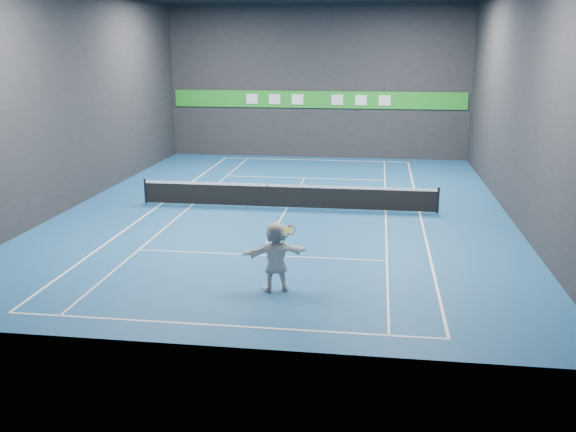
# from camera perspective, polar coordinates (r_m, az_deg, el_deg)

# --- Properties ---
(ground) EXTENTS (26.00, 26.00, 0.00)m
(ground) POSITION_cam_1_polar(r_m,az_deg,el_deg) (27.01, -0.07, 0.73)
(ground) COLOR navy
(ground) RESTS_ON ground
(wall_back) EXTENTS (18.00, 0.10, 9.00)m
(wall_back) POSITION_cam_1_polar(r_m,az_deg,el_deg) (39.17, 2.66, 11.77)
(wall_back) COLOR #232326
(wall_back) RESTS_ON ground
(wall_front) EXTENTS (18.00, 0.10, 9.00)m
(wall_front) POSITION_cam_1_polar(r_m,az_deg,el_deg) (13.61, -7.84, 5.90)
(wall_front) COLOR #232326
(wall_front) RESTS_ON ground
(wall_left) EXTENTS (0.10, 26.00, 9.00)m
(wall_left) POSITION_cam_1_polar(r_m,az_deg,el_deg) (28.95, -18.29, 9.97)
(wall_left) COLOR #232326
(wall_left) RESTS_ON ground
(wall_right) EXTENTS (0.10, 26.00, 9.00)m
(wall_right) POSITION_cam_1_polar(r_m,az_deg,el_deg) (26.56, 19.81, 9.47)
(wall_right) COLOR #232326
(wall_right) RESTS_ON ground
(baseline_near) EXTENTS (10.98, 0.08, 0.01)m
(baseline_near) POSITION_cam_1_polar(r_m,az_deg,el_deg) (15.94, -6.18, -9.63)
(baseline_near) COLOR white
(baseline_near) RESTS_ON ground
(baseline_far) EXTENTS (10.98, 0.08, 0.01)m
(baseline_far) POSITION_cam_1_polar(r_m,az_deg,el_deg) (38.57, 2.42, 4.99)
(baseline_far) COLOR white
(baseline_far) RESTS_ON ground
(sideline_doubles_left) EXTENTS (0.08, 23.78, 0.01)m
(sideline_doubles_left) POSITION_cam_1_polar(r_m,az_deg,el_deg) (28.29, -11.15, 1.10)
(sideline_doubles_left) COLOR white
(sideline_doubles_left) RESTS_ON ground
(sideline_doubles_right) EXTENTS (0.08, 23.78, 0.01)m
(sideline_doubles_right) POSITION_cam_1_polar(r_m,az_deg,el_deg) (26.82, 11.62, 0.32)
(sideline_doubles_right) COLOR white
(sideline_doubles_right) RESTS_ON ground
(sideline_singles_left) EXTENTS (0.06, 23.78, 0.01)m
(sideline_singles_left) POSITION_cam_1_polar(r_m,az_deg,el_deg) (27.87, -8.47, 1.01)
(sideline_singles_left) COLOR white
(sideline_singles_left) RESTS_ON ground
(sideline_singles_right) EXTENTS (0.06, 23.78, 0.01)m
(sideline_singles_right) POSITION_cam_1_polar(r_m,az_deg,el_deg) (26.76, 8.67, 0.43)
(sideline_singles_right) COLOR white
(sideline_singles_right) RESTS_ON ground
(service_line_near) EXTENTS (8.23, 0.06, 0.01)m
(service_line_near) POSITION_cam_1_polar(r_m,az_deg,el_deg) (20.94, -2.54, -3.49)
(service_line_near) COLOR white
(service_line_near) RESTS_ON ground
(service_line_far) EXTENTS (8.23, 0.06, 0.01)m
(service_line_far) POSITION_cam_1_polar(r_m,az_deg,el_deg) (33.21, 1.48, 3.40)
(service_line_far) COLOR white
(service_line_far) RESTS_ON ground
(center_service_line) EXTENTS (0.06, 12.80, 0.01)m
(center_service_line) POSITION_cam_1_polar(r_m,az_deg,el_deg) (27.01, -0.07, 0.73)
(center_service_line) COLOR white
(center_service_line) RESTS_ON ground
(player) EXTENTS (1.91, 1.21, 1.97)m
(player) POSITION_cam_1_polar(r_m,az_deg,el_deg) (17.69, -1.10, -3.61)
(player) COLOR silver
(player) RESTS_ON ground
(tennis_ball) EXTENTS (0.07, 0.07, 0.07)m
(tennis_ball) POSITION_cam_1_polar(r_m,az_deg,el_deg) (17.33, -1.84, 2.68)
(tennis_ball) COLOR #CFE025
(tennis_ball) RESTS_ON player
(tennis_net) EXTENTS (12.50, 0.10, 1.07)m
(tennis_net) POSITION_cam_1_polar(r_m,az_deg,el_deg) (26.89, -0.07, 1.84)
(tennis_net) COLOR black
(tennis_net) RESTS_ON ground
(sponsor_banner) EXTENTS (17.64, 0.11, 1.00)m
(sponsor_banner) POSITION_cam_1_polar(r_m,az_deg,el_deg) (39.17, 2.63, 10.30)
(sponsor_banner) COLOR green
(sponsor_banner) RESTS_ON wall_back
(tennis_racket) EXTENTS (0.47, 0.29, 0.53)m
(tennis_racket) POSITION_cam_1_polar(r_m,az_deg,el_deg) (17.47, 0.10, -1.37)
(tennis_racket) COLOR #B2131C
(tennis_racket) RESTS_ON player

